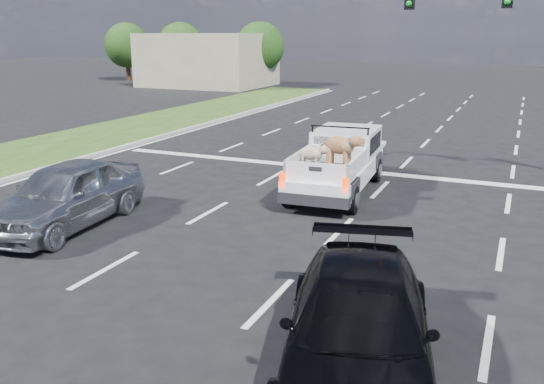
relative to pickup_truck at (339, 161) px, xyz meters
The scene contains 10 objects.
ground 7.46m from the pickup_truck, 95.04° to the right, with size 160.00×160.00×0.00m, color black.
road_markings 1.37m from the pickup_truck, 128.47° to the right, with size 17.75×60.00×0.01m.
curb_left 9.83m from the pickup_truck, behind, with size 0.15×60.00×0.14m, color #A7A099.
building_left 35.32m from the pickup_truck, 125.81° to the left, with size 10.00×8.00×4.40m, color tan.
tree_far_a 43.39m from the pickup_truck, 135.03° to the left, with size 4.20×4.20×5.40m.
tree_far_b 39.38m from the pickup_truck, 128.84° to the left, with size 4.20×4.20×5.40m.
tree_far_c 34.94m from the pickup_truck, 118.54° to the left, with size 4.20×4.20×5.40m.
pickup_truck is the anchor object (origin of this frame).
silver_sedan 7.47m from the pickup_truck, 131.58° to the right, with size 1.83×4.54×1.55m, color #A2A5A9.
black_coupe 9.39m from the pickup_truck, 71.16° to the right, with size 1.95×4.79×1.39m, color black.
Camera 1 is at (5.38, -8.18, 4.44)m, focal length 38.00 mm.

